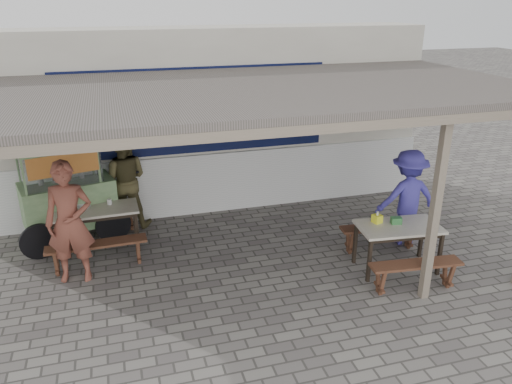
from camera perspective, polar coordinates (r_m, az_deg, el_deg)
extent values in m
plane|color=slate|center=(7.52, -0.77, -10.96)|extent=(60.00, 60.00, 0.00)
cube|color=silver|center=(10.13, -6.33, 8.32)|extent=(9.00, 1.20, 3.50)
cube|color=white|center=(9.86, -5.40, 1.01)|extent=(9.00, 0.10, 1.20)
cube|color=#0E1545|center=(9.44, -6.94, 9.19)|extent=(5.00, 0.03, 1.60)
cube|color=#5E5551|center=(7.43, -2.98, 11.49)|extent=(9.00, 4.20, 0.12)
cube|color=gray|center=(5.52, 2.03, 6.92)|extent=(9.00, 0.12, 0.12)
cube|color=gray|center=(7.12, 19.78, -2.02)|extent=(0.11, 0.11, 2.70)
cube|color=beige|center=(8.68, -18.09, -2.02)|extent=(1.45, 0.68, 0.04)
cube|color=black|center=(8.70, -18.04, -2.39)|extent=(1.35, 0.57, 0.06)
cube|color=black|center=(8.64, -22.13, -5.44)|extent=(0.05, 0.05, 0.71)
cube|color=black|center=(8.61, -13.40, -4.47)|extent=(0.05, 0.05, 0.71)
cube|color=black|center=(9.10, -21.98, -4.03)|extent=(0.05, 0.05, 0.71)
cube|color=black|center=(9.07, -13.71, -3.10)|extent=(0.05, 0.05, 0.71)
cube|color=brown|center=(8.20, -17.76, -5.70)|extent=(1.54, 0.33, 0.04)
cube|color=brown|center=(8.35, -21.84, -7.53)|extent=(0.06, 0.28, 0.41)
cube|color=brown|center=(8.31, -13.32, -6.59)|extent=(0.06, 0.28, 0.41)
cube|color=brown|center=(9.40, -17.96, -2.17)|extent=(1.54, 0.33, 0.04)
cube|color=brown|center=(9.53, -21.51, -3.83)|extent=(0.06, 0.28, 0.41)
cube|color=brown|center=(9.50, -14.09, -2.99)|extent=(0.06, 0.28, 0.41)
cube|color=beige|center=(7.99, 16.03, -3.85)|extent=(1.33, 0.83, 0.04)
cube|color=black|center=(8.02, 15.99, -4.23)|extent=(1.22, 0.72, 0.06)
cube|color=black|center=(7.70, 12.82, -7.67)|extent=(0.05, 0.05, 0.71)
cube|color=black|center=(8.19, 20.26, -6.68)|extent=(0.05, 0.05, 0.71)
cube|color=black|center=(8.17, 11.27, -5.74)|extent=(0.05, 0.05, 0.71)
cube|color=black|center=(8.63, 18.37, -4.93)|extent=(0.05, 0.05, 0.71)
cube|color=brown|center=(7.63, 17.83, -7.85)|extent=(1.38, 0.42, 0.04)
cube|color=brown|center=(7.52, 14.00, -9.85)|extent=(0.08, 0.28, 0.41)
cube|color=brown|center=(7.99, 21.06, -8.76)|extent=(0.08, 0.28, 0.41)
cube|color=brown|center=(8.63, 14.05, -3.91)|extent=(1.38, 0.42, 0.04)
cube|color=brown|center=(8.53, 10.64, -5.59)|extent=(0.08, 0.28, 0.41)
cube|color=brown|center=(8.95, 17.04, -4.89)|extent=(0.08, 0.28, 0.41)
cube|color=#86AA71|center=(9.19, -20.59, -1.12)|extent=(1.64, 1.13, 0.77)
cube|color=#86AA71|center=(9.34, -20.27, -3.44)|extent=(1.58, 1.07, 0.06)
cylinder|color=black|center=(8.89, -23.51, -5.21)|extent=(0.61, 0.21, 0.62)
cylinder|color=black|center=(9.08, -15.98, -3.64)|extent=(0.61, 0.21, 0.62)
cube|color=silver|center=(8.95, -21.51, 2.89)|extent=(1.34, 0.95, 0.61)
cube|color=#86AA71|center=(8.87, -21.77, 4.75)|extent=(1.40, 1.01, 0.04)
cube|color=#BE472C|center=(8.59, -21.15, 2.92)|extent=(1.07, 0.31, 0.35)
cylinder|color=black|center=(9.25, -15.54, 1.83)|extent=(0.76, 0.24, 0.04)
imported|color=brown|center=(7.82, -20.52, -3.30)|extent=(0.74, 0.54, 1.88)
imported|color=brown|center=(9.41, -14.87, 1.35)|extent=(0.99, 0.83, 1.82)
imported|color=#453DAC|center=(8.89, 16.89, -0.58)|extent=(1.13, 0.71, 1.67)
cube|color=yellow|center=(7.98, 13.67, -2.99)|extent=(0.16, 0.16, 0.13)
cube|color=#327139|center=(8.02, 15.72, -3.15)|extent=(0.18, 0.14, 0.11)
cylinder|color=silver|center=(8.79, -16.41, -1.07)|extent=(0.08, 0.08, 0.09)
imported|color=white|center=(8.75, -19.10, -1.63)|extent=(0.28, 0.28, 0.05)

